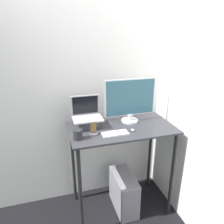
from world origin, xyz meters
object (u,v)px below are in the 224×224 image
cell_phone (94,132)px  computer_tower (124,192)px  monitor (130,101)px  mouse (133,130)px  laptop (87,119)px  keyboard (115,133)px

cell_phone → computer_tower: bearing=11.0°
monitor → mouse: 0.35m
cell_phone → computer_tower: (0.36, 0.07, -0.89)m
mouse → laptop: bearing=149.4°
laptop → keyboard: 0.36m
computer_tower → mouse: bearing=-67.8°
monitor → keyboard: monitor is taller
keyboard → monitor: bearing=45.7°
cell_phone → computer_tower: size_ratio=0.28×
mouse → keyboard: bearing=-176.4°
mouse → cell_phone: size_ratio=0.40×
laptop → cell_phone: 0.22m
laptop → mouse: size_ratio=5.80×
monitor → cell_phone: monitor is taller
laptop → monitor: monitor is taller
laptop → mouse: laptop is taller
keyboard → cell_phone: size_ratio=1.89×
monitor → mouse: size_ratio=10.30×
keyboard → computer_tower: size_ratio=0.53×
cell_phone → laptop: bearing=95.6°
laptop → monitor: bearing=0.0°
laptop → mouse: 0.50m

